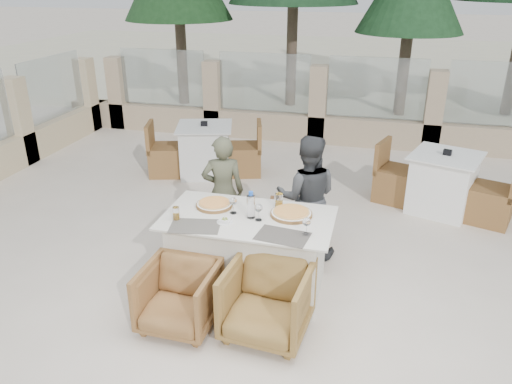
% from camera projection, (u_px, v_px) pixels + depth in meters
% --- Properties ---
extents(ground, '(80.00, 80.00, 0.00)m').
position_uv_depth(ground, '(250.00, 283.00, 5.03)').
color(ground, beige).
rests_on(ground, ground).
extents(sand_patch, '(30.00, 16.00, 0.01)m').
position_uv_depth(sand_patch, '(353.00, 63.00, 17.46)').
color(sand_patch, beige).
rests_on(sand_patch, ground).
extents(perimeter_wall_far, '(10.00, 0.34, 1.60)m').
position_uv_depth(perimeter_wall_far, '(318.00, 99.00, 8.98)').
color(perimeter_wall_far, tan).
rests_on(perimeter_wall_far, ground).
extents(dining_table, '(1.60, 0.90, 0.77)m').
position_uv_depth(dining_table, '(248.00, 253.00, 4.83)').
color(dining_table, silver).
rests_on(dining_table, ground).
extents(placemat_near_left, '(0.50, 0.38, 0.00)m').
position_uv_depth(placemat_near_left, '(195.00, 226.00, 4.51)').
color(placemat_near_left, '#5C574F').
rests_on(placemat_near_left, dining_table).
extents(placemat_near_right, '(0.48, 0.35, 0.00)m').
position_uv_depth(placemat_near_right, '(283.00, 236.00, 4.34)').
color(placemat_near_right, '#4F4A44').
rests_on(placemat_near_right, dining_table).
extents(pizza_left, '(0.40, 0.40, 0.05)m').
position_uv_depth(pizza_left, '(214.00, 204.00, 4.89)').
color(pizza_left, orange).
rests_on(pizza_left, dining_table).
extents(pizza_right, '(0.40, 0.40, 0.05)m').
position_uv_depth(pizza_right, '(291.00, 213.00, 4.70)').
color(pizza_right, '#CB611B').
rests_on(pizza_right, dining_table).
extents(water_bottle, '(0.10, 0.10, 0.26)m').
position_uv_depth(water_bottle, '(251.00, 205.00, 4.62)').
color(water_bottle, '#A6BEDA').
rests_on(water_bottle, dining_table).
extents(wine_glass_centre, '(0.09, 0.09, 0.18)m').
position_uv_depth(wine_glass_centre, '(233.00, 204.00, 4.72)').
color(wine_glass_centre, white).
rests_on(wine_glass_centre, dining_table).
extents(wine_glass_near, '(0.09, 0.09, 0.18)m').
position_uv_depth(wine_glass_near, '(258.00, 211.00, 4.58)').
color(wine_glass_near, white).
rests_on(wine_glass_near, dining_table).
extents(wine_glass_corner, '(0.08, 0.08, 0.18)m').
position_uv_depth(wine_glass_corner, '(306.00, 225.00, 4.33)').
color(wine_glass_corner, white).
rests_on(wine_glass_corner, dining_table).
extents(beer_glass_left, '(0.08, 0.08, 0.12)m').
position_uv_depth(beer_glass_left, '(176.00, 213.00, 4.61)').
color(beer_glass_left, '#C3851B').
rests_on(beer_glass_left, dining_table).
extents(beer_glass_right, '(0.09, 0.09, 0.15)m').
position_uv_depth(beer_glass_right, '(279.00, 201.00, 4.84)').
color(beer_glass_right, gold).
rests_on(beer_glass_right, dining_table).
extents(olive_dish, '(0.11, 0.11, 0.04)m').
position_uv_depth(olive_dish, '(225.00, 220.00, 4.57)').
color(olive_dish, silver).
rests_on(olive_dish, dining_table).
extents(armchair_far_left, '(0.71, 0.72, 0.53)m').
position_uv_depth(armchair_far_left, '(227.00, 226.00, 5.59)').
color(armchair_far_left, '#995E37').
rests_on(armchair_far_left, ground).
extents(armchair_far_right, '(0.69, 0.70, 0.57)m').
position_uv_depth(armchair_far_right, '(295.00, 229.00, 5.50)').
color(armchair_far_right, '#9A6238').
rests_on(armchair_far_right, ground).
extents(armchair_near_left, '(0.64, 0.66, 0.58)m').
position_uv_depth(armchair_near_left, '(179.00, 297.00, 4.33)').
color(armchair_near_left, olive).
rests_on(armchair_near_left, ground).
extents(armchair_near_right, '(0.75, 0.77, 0.65)m').
position_uv_depth(armchair_near_right, '(267.00, 301.00, 4.22)').
color(armchair_near_right, olive).
rests_on(armchair_near_right, ground).
extents(diner_left, '(0.54, 0.44, 1.29)m').
position_uv_depth(diner_left, '(223.00, 192.00, 5.54)').
color(diner_left, '#51533D').
rests_on(diner_left, ground).
extents(diner_right, '(0.73, 0.60, 1.37)m').
position_uv_depth(diner_right, '(307.00, 197.00, 5.31)').
color(diner_right, '#3B3D40').
rests_on(diner_right, ground).
extents(bg_table_a, '(1.80, 1.24, 0.77)m').
position_uv_depth(bg_table_a, '(205.00, 150.00, 7.66)').
color(bg_table_a, silver).
rests_on(bg_table_a, ground).
extents(bg_table_b, '(1.82, 1.30, 0.77)m').
position_uv_depth(bg_table_b, '(443.00, 183.00, 6.45)').
color(bg_table_b, white).
rests_on(bg_table_b, ground).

